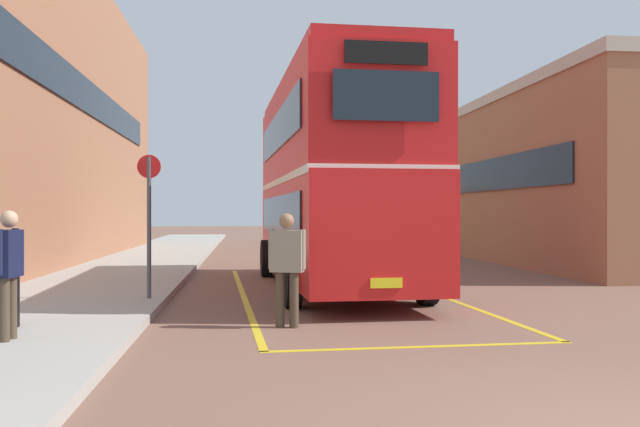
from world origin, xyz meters
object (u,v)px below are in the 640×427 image
(pedestrian_waiting_near, at_px, (8,266))
(double_decker_bus, at_px, (332,179))
(litter_bin, at_px, (3,295))
(single_deck_bus, at_px, (361,214))
(bus_stop_sign, at_px, (149,212))
(pedestrian_boarding, at_px, (287,261))

(pedestrian_waiting_near, bearing_deg, double_decker_bus, 53.39)
(pedestrian_waiting_near, relative_size, litter_bin, 1.82)
(pedestrian_waiting_near, bearing_deg, litter_bin, 111.32)
(single_deck_bus, distance_m, litter_bin, 27.88)
(bus_stop_sign, bearing_deg, double_decker_bus, 34.13)
(single_deck_bus, xyz_separation_m, pedestrian_waiting_near, (-9.09, -27.23, -0.56))
(litter_bin, bearing_deg, single_deck_bus, 70.10)
(double_decker_bus, distance_m, pedestrian_waiting_near, 8.43)
(single_deck_bus, relative_size, litter_bin, 11.29)
(single_deck_bus, relative_size, pedestrian_boarding, 5.83)
(litter_bin, xyz_separation_m, bus_stop_sign, (1.58, 3.08, 1.17))
(double_decker_bus, bearing_deg, pedestrian_waiting_near, -126.61)
(litter_bin, bearing_deg, double_decker_bus, 46.51)
(double_decker_bus, relative_size, pedestrian_boarding, 5.83)
(single_deck_bus, distance_m, bus_stop_sign, 24.43)
(bus_stop_sign, bearing_deg, single_deck_bus, 71.11)
(pedestrian_boarding, bearing_deg, litter_bin, -174.64)
(bus_stop_sign, bearing_deg, pedestrian_waiting_near, -105.96)
(litter_bin, bearing_deg, bus_stop_sign, 62.93)
(double_decker_bus, height_order, pedestrian_boarding, double_decker_bus)
(pedestrian_boarding, relative_size, bus_stop_sign, 0.65)
(litter_bin, bearing_deg, pedestrian_boarding, 5.36)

